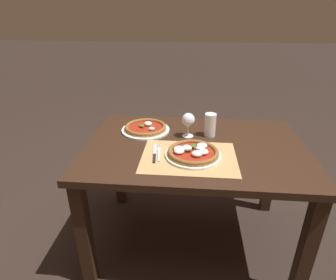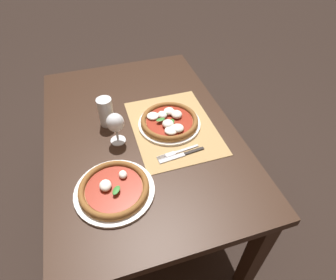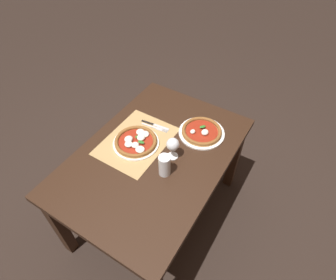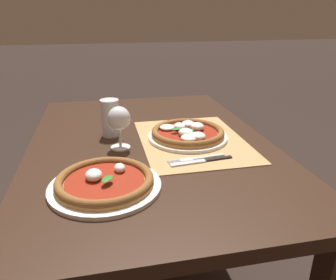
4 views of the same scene
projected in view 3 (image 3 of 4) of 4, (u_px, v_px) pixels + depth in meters
ground_plane at (157, 212)px, 2.33m from camera, size 24.00×24.00×0.00m
dining_table at (154, 164)px, 1.87m from camera, size 1.29×0.89×0.74m
paper_placemat at (137, 141)px, 1.87m from camera, size 0.51×0.39×0.00m
pizza_near at (136, 141)px, 1.84m from camera, size 0.30×0.30×0.05m
pizza_far at (202, 132)px, 1.91m from camera, size 0.31×0.31×0.05m
wine_glass at (173, 145)px, 1.71m from camera, size 0.08×0.08×0.16m
pint_glass at (164, 166)px, 1.64m from camera, size 0.07×0.07×0.15m
fork at (155, 128)px, 1.95m from camera, size 0.04×0.20×0.00m
knife at (155, 125)px, 1.97m from camera, size 0.04×0.22×0.01m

